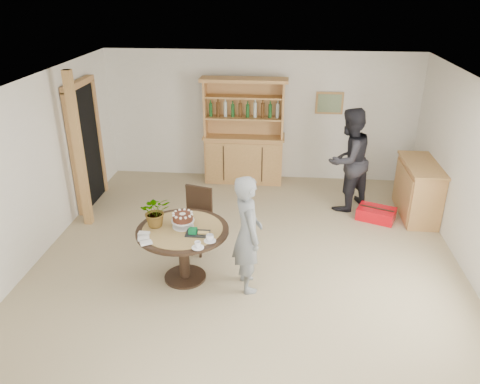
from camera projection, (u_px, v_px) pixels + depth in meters
name	position (u px, v px, depth m)	size (l,w,h in m)	color
ground	(246.00, 272.00, 6.44)	(7.00, 7.00, 0.00)	tan
room_shell	(246.00, 153.00, 5.73)	(6.04, 7.04, 2.52)	white
doorway	(86.00, 144.00, 8.04)	(0.13, 1.10, 2.18)	black
pine_post	(79.00, 152.00, 7.24)	(0.12, 0.12, 2.50)	tan
hutch	(244.00, 148.00, 9.12)	(1.62, 0.54, 2.04)	tan
sideboard	(418.00, 190.00, 7.83)	(0.54, 1.26, 0.94)	tan
dining_table	(183.00, 239.00, 6.08)	(1.20, 1.20, 0.76)	black
dining_chair	(196.00, 215.00, 6.86)	(0.52, 0.52, 0.95)	black
birthday_cake	(183.00, 218.00, 6.01)	(0.30, 0.30, 0.20)	white
flower_vase	(156.00, 211.00, 6.01)	(0.38, 0.33, 0.42)	#3F7233
gift_tray	(197.00, 232.00, 5.88)	(0.30, 0.20, 0.08)	black
coffee_cup_a	(210.00, 238.00, 5.72)	(0.15, 0.15, 0.09)	white
coffee_cup_b	(198.00, 245.00, 5.57)	(0.15, 0.15, 0.08)	white
napkins	(145.00, 238.00, 5.76)	(0.24, 0.33, 0.03)	white
teen_boy	(248.00, 234.00, 5.85)	(0.57, 0.37, 1.56)	slate
adult_person	(348.00, 160.00, 7.92)	(0.87, 0.68, 1.79)	black
red_suitcase	(376.00, 214.00, 7.83)	(0.71, 0.60, 0.21)	red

